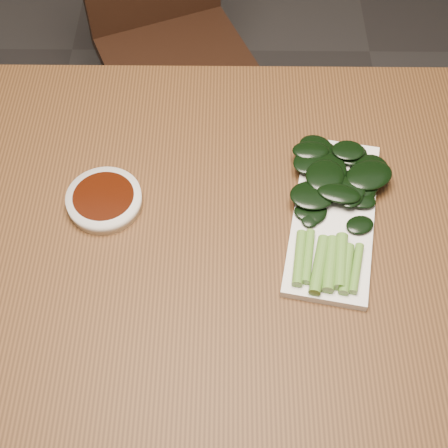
% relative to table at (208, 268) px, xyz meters
% --- Properties ---
extents(ground, '(6.00, 6.00, 0.00)m').
position_rel_table_xyz_m(ground, '(0.00, 0.00, -0.68)').
color(ground, '#322F2F').
rests_on(ground, ground).
extents(table, '(1.40, 0.80, 0.75)m').
position_rel_table_xyz_m(table, '(0.00, 0.00, 0.00)').
color(table, '#4D2E16').
rests_on(table, ground).
extents(chair_far, '(0.49, 0.49, 0.89)m').
position_rel_table_xyz_m(chair_far, '(-0.13, 0.83, -0.19)').
color(chair_far, black).
rests_on(chair_far, ground).
extents(sauce_bowl, '(0.12, 0.12, 0.02)m').
position_rel_table_xyz_m(sauce_bowl, '(-0.16, 0.07, 0.08)').
color(sauce_bowl, white).
rests_on(sauce_bowl, table).
extents(serving_plate, '(0.18, 0.32, 0.01)m').
position_rel_table_xyz_m(serving_plate, '(0.20, 0.05, 0.08)').
color(serving_plate, white).
rests_on(serving_plate, table).
extents(gai_lan, '(0.18, 0.31, 0.02)m').
position_rel_table_xyz_m(gai_lan, '(0.20, 0.08, 0.10)').
color(gai_lan, '#598A2F').
rests_on(gai_lan, serving_plate).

